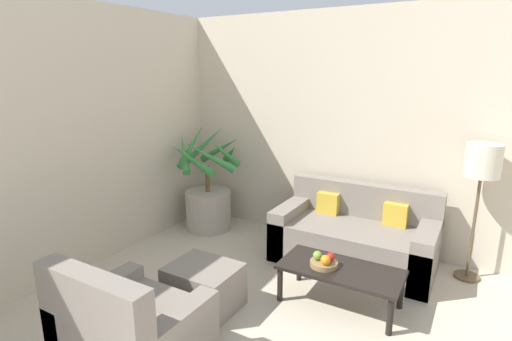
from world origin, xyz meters
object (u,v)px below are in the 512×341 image
at_px(potted_palm, 208,197).
at_px(apple_red, 330,257).
at_px(sofa_loveseat, 354,238).
at_px(apple_green, 318,255).
at_px(ottoman, 204,287).
at_px(fruit_bowl, 324,264).
at_px(coffee_table, 340,273).
at_px(orange_fruit, 326,260).
at_px(floor_lamp, 482,167).
at_px(armchair, 131,332).

height_order(potted_palm, apple_red, potted_palm).
distance_m(sofa_loveseat, apple_green, 0.92).
relative_size(apple_red, ottoman, 0.13).
xyz_separation_m(potted_palm, apple_red, (1.98, -0.85, 0.00)).
distance_m(potted_palm, sofa_loveseat, 1.94).
relative_size(fruit_bowl, apple_red, 3.17).
bearing_deg(sofa_loveseat, coffee_table, -81.15).
bearing_deg(fruit_bowl, apple_green, 179.06).
relative_size(sofa_loveseat, ottoman, 2.78).
xyz_separation_m(coffee_table, orange_fruit, (-0.11, -0.10, 0.13)).
height_order(potted_palm, ottoman, potted_palm).
relative_size(potted_palm, apple_green, 16.49).
bearing_deg(orange_fruit, ottoman, -149.24).
distance_m(potted_palm, fruit_bowl, 2.12).
height_order(fruit_bowl, orange_fruit, orange_fruit).
relative_size(sofa_loveseat, floor_lamp, 1.20).
bearing_deg(ottoman, coffee_table, 32.11).
relative_size(floor_lamp, armchair, 1.53).
bearing_deg(armchair, fruit_bowl, 59.17).
height_order(apple_red, ottoman, apple_red).
bearing_deg(coffee_table, ottoman, -147.89).
bearing_deg(apple_green, armchair, -118.95).
height_order(apple_green, orange_fruit, orange_fruit).
relative_size(apple_red, apple_green, 0.94).
xyz_separation_m(apple_green, orange_fruit, (0.10, -0.06, 0.00)).
bearing_deg(coffee_table, orange_fruit, -137.84).
bearing_deg(fruit_bowl, coffee_table, 16.44).
relative_size(fruit_bowl, apple_green, 2.98).
xyz_separation_m(potted_palm, sofa_loveseat, (1.94, 0.02, -0.15)).
bearing_deg(ottoman, orange_fruit, 30.76).
bearing_deg(armchair, floor_lamp, 52.80).
height_order(fruit_bowl, armchair, armchair).
distance_m(sofa_loveseat, fruit_bowl, 0.91).
bearing_deg(potted_palm, armchair, -65.23).
height_order(sofa_loveseat, armchair, armchair).
height_order(floor_lamp, coffee_table, floor_lamp).
relative_size(coffee_table, apple_red, 13.69).
bearing_deg(orange_fruit, floor_lamp, 48.32).
height_order(potted_palm, sofa_loveseat, potted_palm).
bearing_deg(fruit_bowl, sofa_loveseat, 89.69).
height_order(sofa_loveseat, floor_lamp, floor_lamp).
distance_m(sofa_loveseat, armchair, 2.50).
bearing_deg(sofa_loveseat, potted_palm, -179.45).
bearing_deg(orange_fruit, coffee_table, 42.16).
xyz_separation_m(sofa_loveseat, orange_fruit, (0.03, -0.96, 0.16)).
distance_m(potted_palm, armchair, 2.56).
bearing_deg(floor_lamp, armchair, -127.20).
distance_m(floor_lamp, coffee_table, 1.69).
bearing_deg(coffee_table, fruit_bowl, -163.56).
bearing_deg(sofa_loveseat, apple_green, -94.25).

